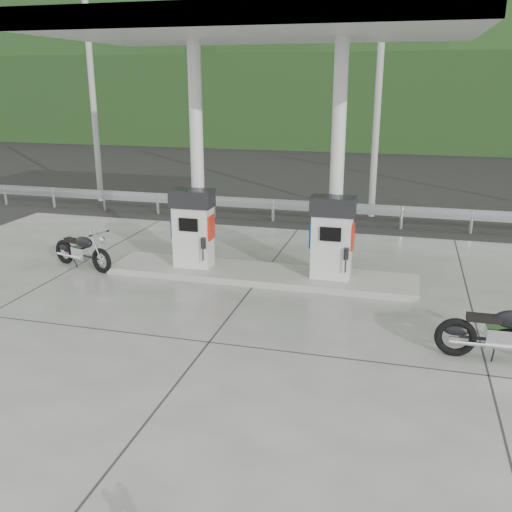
% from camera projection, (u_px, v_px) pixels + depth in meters
% --- Properties ---
extents(ground, '(160.00, 160.00, 0.00)m').
position_uv_depth(ground, '(227.00, 321.00, 10.70)').
color(ground, black).
rests_on(ground, ground).
extents(forecourt_apron, '(18.00, 14.00, 0.02)m').
position_uv_depth(forecourt_apron, '(227.00, 320.00, 10.70)').
color(forecourt_apron, slate).
rests_on(forecourt_apron, ground).
extents(pump_island, '(7.00, 1.40, 0.15)m').
position_uv_depth(pump_island, '(260.00, 274.00, 12.98)').
color(pump_island, '#98968E').
rests_on(pump_island, forecourt_apron).
extents(gas_pump_left, '(0.95, 0.55, 1.80)m').
position_uv_depth(gas_pump_left, '(193.00, 228.00, 13.09)').
color(gas_pump_left, silver).
rests_on(gas_pump_left, pump_island).
extents(gas_pump_right, '(0.95, 0.55, 1.80)m').
position_uv_depth(gas_pump_right, '(332.00, 238.00, 12.30)').
color(gas_pump_right, silver).
rests_on(gas_pump_right, pump_island).
extents(canopy_column_left, '(0.30, 0.30, 5.00)m').
position_uv_depth(canopy_column_left, '(197.00, 156.00, 12.99)').
color(canopy_column_left, silver).
rests_on(canopy_column_left, pump_island).
extents(canopy_column_right, '(0.30, 0.30, 5.00)m').
position_uv_depth(canopy_column_right, '(337.00, 161.00, 12.20)').
color(canopy_column_right, silver).
rests_on(canopy_column_right, pump_island).
extents(canopy_roof, '(8.50, 5.00, 0.40)m').
position_uv_depth(canopy_roof, '(261.00, 26.00, 11.43)').
color(canopy_roof, silver).
rests_on(canopy_roof, canopy_column_left).
extents(guardrail, '(26.00, 0.16, 1.42)m').
position_uv_depth(guardrail, '(304.00, 201.00, 17.88)').
color(guardrail, '#999AA0').
rests_on(guardrail, ground).
extents(road, '(60.00, 7.00, 0.01)m').
position_uv_depth(road, '(320.00, 201.00, 21.32)').
color(road, black).
rests_on(road, ground).
extents(utility_pole_a, '(0.22, 0.22, 8.00)m').
position_uv_depth(utility_pole_a, '(92.00, 90.00, 20.26)').
color(utility_pole_a, gray).
rests_on(utility_pole_a, ground).
extents(utility_pole_b, '(0.22, 0.22, 8.00)m').
position_uv_depth(utility_pole_b, '(378.00, 91.00, 17.80)').
color(utility_pole_b, gray).
rests_on(utility_pole_b, ground).
extents(tree_band, '(80.00, 6.00, 6.00)m').
position_uv_depth(tree_band, '(365.00, 102.00, 37.52)').
color(tree_band, black).
rests_on(tree_band, ground).
extents(forested_hills, '(100.00, 40.00, 140.00)m').
position_uv_depth(forested_hills, '(384.00, 120.00, 66.11)').
color(forested_hills, black).
rests_on(forested_hills, ground).
extents(motorcycle_left, '(1.87, 1.11, 0.85)m').
position_uv_depth(motorcycle_left, '(82.00, 251.00, 13.55)').
color(motorcycle_left, black).
rests_on(motorcycle_left, forecourt_apron).
extents(motorcycle_right, '(1.99, 0.65, 0.94)m').
position_uv_depth(motorcycle_right, '(505.00, 334.00, 9.01)').
color(motorcycle_right, black).
rests_on(motorcycle_right, forecourt_apron).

